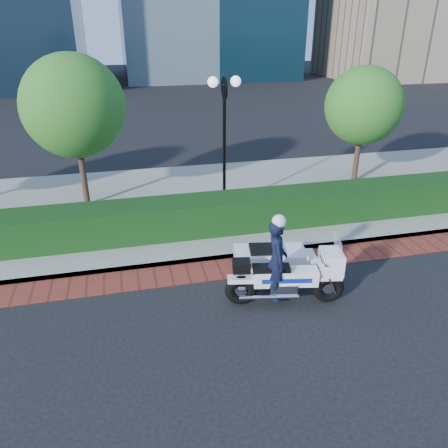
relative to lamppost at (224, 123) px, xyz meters
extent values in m
plane|color=black|center=(-1.00, -5.20, -2.96)|extent=(120.00, 120.00, 0.00)
cube|color=maroon|center=(-1.00, -3.70, -2.95)|extent=(60.00, 1.00, 0.01)
cube|color=gray|center=(-1.00, 0.80, -2.88)|extent=(60.00, 8.00, 0.15)
cube|color=black|center=(-1.00, -1.60, -2.31)|extent=(18.00, 1.20, 1.00)
cylinder|color=black|center=(0.00, 0.00, -2.66)|extent=(0.30, 0.30, 0.30)
cylinder|color=black|center=(0.00, 0.00, -0.81)|extent=(0.10, 0.10, 3.70)
cylinder|color=black|center=(0.00, 0.00, 1.04)|extent=(0.04, 0.70, 0.70)
sphere|color=white|center=(-0.35, 0.00, 1.24)|extent=(0.32, 0.32, 0.32)
sphere|color=white|center=(0.35, 0.00, 1.24)|extent=(0.32, 0.32, 0.32)
cylinder|color=#332319|center=(-4.50, 1.30, -1.72)|extent=(0.20, 0.20, 2.17)
sphere|color=#165B1A|center=(-4.50, 1.30, 0.48)|extent=(3.20, 3.20, 3.20)
cylinder|color=#332319|center=(5.50, 1.30, -1.85)|extent=(0.20, 0.20, 1.92)
sphere|color=#165B1A|center=(5.50, 1.30, 0.10)|extent=(2.80, 2.80, 2.80)
torus|color=black|center=(-0.87, -5.26, -2.59)|extent=(0.76, 0.35, 0.73)
torus|color=black|center=(1.08, -5.63, -2.59)|extent=(0.76, 0.35, 0.73)
cube|color=white|center=(0.11, -5.45, -2.27)|extent=(1.48, 0.62, 0.38)
cube|color=silver|center=(0.05, -5.44, -2.54)|extent=(0.68, 0.55, 0.31)
cube|color=white|center=(1.08, -5.63, -1.91)|extent=(0.55, 0.68, 0.50)
cube|color=silver|center=(1.19, -5.65, -1.52)|extent=(0.24, 0.57, 0.44)
cube|color=black|center=(-0.22, -5.39, -2.05)|extent=(0.87, 0.48, 0.11)
cube|color=black|center=(-0.87, -5.26, -1.97)|extent=(0.45, 0.42, 0.24)
cube|color=white|center=(0.06, -4.48, -2.41)|extent=(1.82, 1.08, 0.61)
cube|color=black|center=(-0.04, -4.46, -2.08)|extent=(0.86, 0.69, 0.09)
torus|color=black|center=(0.05, -3.94, -2.68)|extent=(0.57, 0.28, 0.55)
imported|color=black|center=(-0.11, -5.41, -1.84)|extent=(0.58, 0.77, 1.90)
sphere|color=white|center=(-0.11, -5.41, -0.91)|extent=(0.31, 0.31, 0.31)
camera|label=1|loc=(-3.15, -13.20, 2.92)|focal=35.00mm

